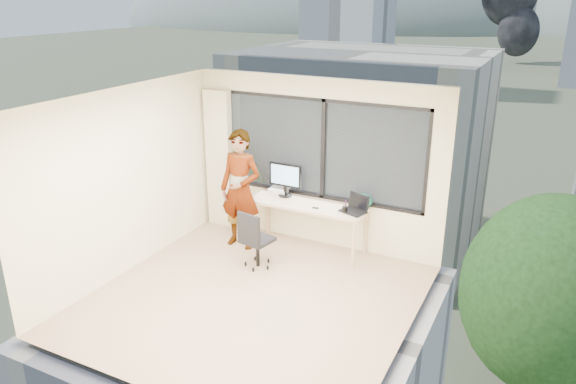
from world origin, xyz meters
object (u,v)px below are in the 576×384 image
Objects in this scene: monitor at (285,180)px; handbag at (363,200)px; desk at (307,226)px; game_console at (279,190)px; chair at (257,238)px; laptop at (353,205)px; person at (240,190)px.

monitor is 1.92× the size of handbag.
desk is 6.10× the size of game_console.
handbag is (0.80, 0.23, 0.48)m from desk.
desk is 2.02× the size of chair.
chair reaches higher than desk.
laptop reaches higher than handbag.
monitor is 1.20m from laptop.
handbag is at bearing 52.65° from chair.
handbag is (1.25, 0.09, -0.16)m from monitor.
handbag is at bearing -3.41° from game_console.
desk is 0.96m from handbag.
monitor is at bearing -175.66° from handbag.
game_console is at bearing -171.63° from laptop.
game_console is 1.05× the size of handbag.
laptop is at bearing 11.03° from person.
chair is 1.14m from monitor.
laptop reaches higher than desk.
chair is 0.90m from person.
monitor is (0.52, 0.49, 0.09)m from person.
handbag reaches higher than chair.
desk is at bearing 75.75° from chair.
game_console is (-0.61, 0.24, 0.41)m from desk.
person reaches higher than monitor.
person is 6.62× the size of handbag.
game_console is 0.78× the size of laptop.
monitor is (-0.06, 0.99, 0.57)m from chair.
monitor reaches higher than laptop.
monitor is at bearing -168.09° from laptop.
chair is 3.18× the size of handbag.
monitor is at bearing 103.70° from chair.
monitor is 0.30m from game_console.
person is (-0.97, -0.35, 0.55)m from desk.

